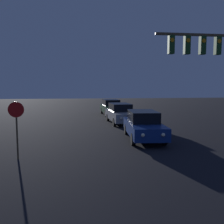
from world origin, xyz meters
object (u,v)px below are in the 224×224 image
Objects in this scene: car_mid at (121,113)px; car_far at (111,107)px; stop_sign at (16,120)px; traffic_signal_mast at (208,58)px; car_near at (143,125)px.

car_mid is 5.66m from car_far.
car_far is 2.05× the size of stop_sign.
car_far is 15.95m from stop_sign.
stop_sign is at bearing 66.04° from car_far.
traffic_signal_mast is at bearing 10.93° from stop_sign.
car_near is 1.00× the size of car_mid.
stop_sign is (-5.78, -9.19, 0.82)m from car_mid.
car_mid is (-0.29, 6.04, 0.00)m from car_near.
traffic_signal_mast is at bearing 110.31° from car_mid.
stop_sign reaches higher than car_near.
car_far is at bearing -93.04° from car_mid.
traffic_signal_mast is at bearing 158.36° from car_near.
traffic_signal_mast reaches higher than car_far.
car_near is 4.84m from traffic_signal_mast.
traffic_signal_mast is at bearing 101.22° from car_far.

